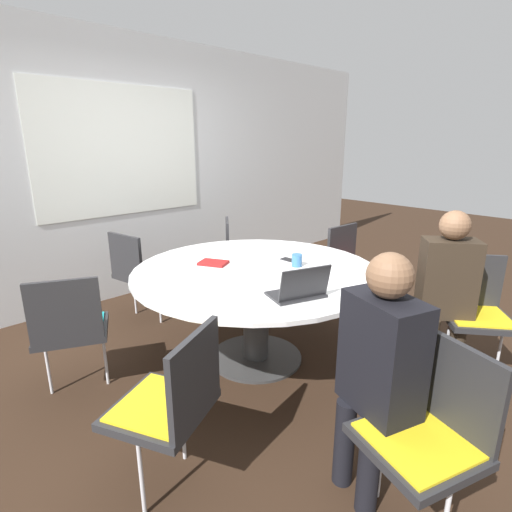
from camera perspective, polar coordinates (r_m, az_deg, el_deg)
The scene contains 17 objects.
ground_plane at distance 3.26m, azimuth 0.00°, elevation -14.35°, with size 16.00×16.00×0.00m, color black.
wall_back at distance 4.50m, azimuth -18.52°, elevation 11.52°, with size 8.00×0.07×2.70m.
conference_table at distance 3.00m, azimuth 0.00°, elevation -4.40°, with size 1.81×1.81×0.74m.
chair_0 at distance 1.95m, azimuth 23.59°, elevation -21.33°, with size 0.54×0.55×0.86m.
chair_1 at distance 3.29m, azimuth 28.88°, elevation -6.24°, with size 0.60×0.61×0.86m.
chair_2 at distance 3.98m, azimuth 13.52°, elevation -0.91°, with size 0.46×0.44×0.86m.
chair_3 at distance 4.24m, azimuth -2.35°, elevation 0.61°, with size 0.60×0.61×0.86m.
chair_4 at distance 3.84m, azimuth -16.45°, elevation -1.77°, with size 0.49×0.51×0.86m.
chair_5 at distance 2.87m, azimuth -25.03°, elevation -8.88°, with size 0.58×0.57×0.86m.
chair_6 at distance 1.99m, azimuth -11.89°, elevation -19.26°, with size 0.58×0.57×0.86m.
person_0 at distance 1.92m, azimuth 17.14°, elevation -14.17°, with size 0.34×0.41×1.21m.
person_1 at distance 3.07m, azimuth 25.70°, elevation -3.46°, with size 0.39×0.42×1.21m.
laptop at distance 2.42m, azimuth 6.25°, elevation -4.81°, with size 0.39×0.33×0.21m.
spiral_notebook at distance 3.08m, azimuth -6.12°, elevation -0.98°, with size 0.23×0.26×0.02m.
coffee_cup at distance 3.02m, azimuth 5.86°, elevation -0.61°, with size 0.08×0.08×0.09m.
cell_phone at distance 3.17m, azimuth 4.81°, elevation -0.56°, with size 0.08×0.14×0.01m.
handbag at distance 4.42m, azimuth -7.71°, elevation -4.04°, with size 0.36×0.16×0.28m.
Camera 1 is at (-1.94, -2.02, 1.66)m, focal length 28.00 mm.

